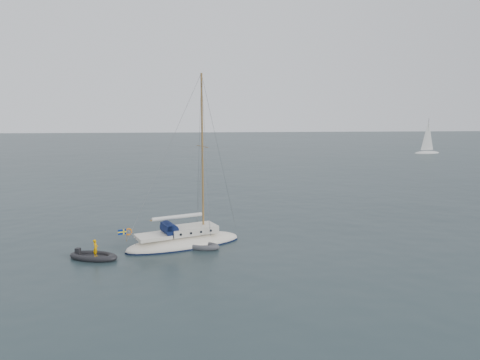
{
  "coord_description": "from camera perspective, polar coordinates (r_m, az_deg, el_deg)",
  "views": [
    {
      "loc": [
        -1.95,
        -31.77,
        10.03
      ],
      "look_at": [
        0.59,
        0.0,
        4.98
      ],
      "focal_mm": 35.0,
      "sensor_mm": 36.0,
      "label": 1
    }
  ],
  "objects": [
    {
      "name": "distant_yacht_b",
      "position": [
        107.66,
        21.9,
        4.82
      ],
      "size": [
        5.99,
        3.19,
        7.93
      ],
      "rotation": [
        0.0,
        0.0,
        0.22
      ],
      "color": "silver",
      "rests_on": "ground"
    },
    {
      "name": "ground",
      "position": [
        33.37,
        -1.03,
        -8.49
      ],
      "size": [
        300.0,
        300.0,
        0.0
      ],
      "primitive_type": "plane",
      "color": "black",
      "rests_on": "ground"
    },
    {
      "name": "rib",
      "position": [
        32.88,
        -17.45,
        -8.8
      ],
      "size": [
        3.39,
        1.54,
        1.36
      ],
      "rotation": [
        0.0,
        0.0,
        -0.31
      ],
      "color": "black",
      "rests_on": "ground"
    },
    {
      "name": "dinghy",
      "position": [
        33.74,
        -4.83,
        -8.01
      ],
      "size": [
        2.78,
        1.25,
        0.4
      ],
      "rotation": [
        0.0,
        0.0,
        -0.32
      ],
      "color": "#4E4E53",
      "rests_on": "ground"
    },
    {
      "name": "sailboat",
      "position": [
        34.28,
        -6.85,
        -6.38
      ],
      "size": [
        9.06,
        2.72,
        12.9
      ],
      "rotation": [
        0.0,
        0.0,
        0.4
      ],
      "color": "silver",
      "rests_on": "ground"
    }
  ]
}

